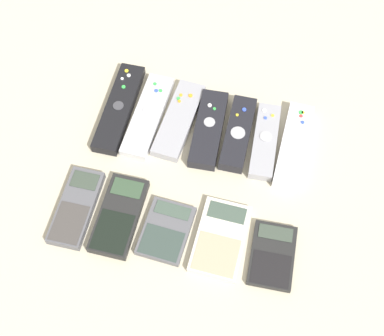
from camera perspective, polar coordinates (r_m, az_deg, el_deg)
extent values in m
plane|color=#B2A88E|center=(1.04, -0.40, -1.76)|extent=(3.00, 3.00, 0.00)
cube|color=black|center=(1.13, -7.76, 6.37)|extent=(0.06, 0.22, 0.02)
cylinder|color=#38383D|center=(1.12, -7.87, 6.61)|extent=(0.02, 0.02, 0.00)
cylinder|color=yellow|center=(1.17, -7.00, 10.26)|extent=(0.01, 0.01, 0.00)
cylinder|color=silver|center=(1.16, -7.46, 9.43)|extent=(0.01, 0.01, 0.00)
cylinder|color=silver|center=(1.16, -6.77, 9.78)|extent=(0.01, 0.01, 0.00)
cylinder|color=green|center=(1.15, -7.32, 8.59)|extent=(0.01, 0.01, 0.00)
cube|color=#B7B7BC|center=(1.11, -4.74, 5.58)|extent=(0.06, 0.20, 0.02)
cylinder|color=#99999E|center=(1.11, -4.64, 6.20)|extent=(0.03, 0.03, 0.00)
cylinder|color=green|center=(1.14, -3.37, 8.24)|extent=(0.01, 0.01, 0.00)
cylinder|color=green|center=(1.15, -3.97, 8.94)|extent=(0.01, 0.01, 0.00)
cylinder|color=silver|center=(1.14, -4.17, 8.02)|extent=(0.01, 0.01, 0.00)
cylinder|color=blue|center=(1.14, -3.84, 8.23)|extent=(0.01, 0.01, 0.00)
cube|color=gray|center=(1.10, -1.41, 5.17)|extent=(0.07, 0.19, 0.02)
cylinder|color=orange|center=(1.13, -1.19, 7.79)|extent=(0.01, 0.01, 0.00)
cylinder|color=orange|center=(1.12, -1.36, 7.14)|extent=(0.01, 0.01, 0.00)
cylinder|color=orange|center=(1.13, -0.16, 7.74)|extent=(0.01, 0.01, 0.00)
cylinder|color=green|center=(1.12, -1.45, 7.43)|extent=(0.01, 0.01, 0.00)
cube|color=black|center=(1.09, 1.78, 4.18)|extent=(0.07, 0.18, 0.02)
cylinder|color=#99999E|center=(1.08, 1.87, 4.92)|extent=(0.02, 0.02, 0.00)
cylinder|color=green|center=(1.10, 2.41, 6.33)|extent=(0.01, 0.01, 0.00)
cylinder|color=silver|center=(1.11, 1.92, 6.70)|extent=(0.01, 0.01, 0.00)
cube|color=black|center=(1.09, 4.94, 3.70)|extent=(0.05, 0.17, 0.03)
cylinder|color=#99999E|center=(1.07, 4.92, 3.77)|extent=(0.03, 0.03, 0.00)
cylinder|color=yellow|center=(1.09, 4.84, 5.66)|extent=(0.01, 0.01, 0.00)
cylinder|color=blue|center=(1.10, 5.59, 6.22)|extent=(0.01, 0.01, 0.00)
cube|color=gray|center=(1.08, 7.79, 2.86)|extent=(0.06, 0.17, 0.02)
cylinder|color=#99999E|center=(1.08, 7.89, 3.36)|extent=(0.03, 0.03, 0.00)
cylinder|color=blue|center=(1.10, 7.84, 5.31)|extent=(0.01, 0.01, 0.00)
cylinder|color=yellow|center=(1.11, 8.61, 5.56)|extent=(0.01, 0.01, 0.00)
cylinder|color=silver|center=(1.11, 7.71, 6.10)|extent=(0.01, 0.01, 0.00)
cube|color=silver|center=(1.09, 10.79, 2.35)|extent=(0.05, 0.19, 0.02)
cylinder|color=silver|center=(1.07, 10.88, 2.63)|extent=(0.03, 0.03, 0.00)
cylinder|color=yellow|center=(1.12, 11.76, 5.81)|extent=(0.01, 0.01, 0.00)
cylinder|color=blue|center=(1.10, 11.72, 4.80)|extent=(0.01, 0.01, 0.00)
cylinder|color=red|center=(1.11, 11.56, 5.45)|extent=(0.01, 0.01, 0.00)
cylinder|color=green|center=(1.12, 11.57, 5.84)|extent=(0.01, 0.01, 0.00)
cube|color=#4C4C51|center=(1.03, -12.22, -4.12)|extent=(0.07, 0.16, 0.02)
cube|color=#333D33|center=(1.04, -11.37, -1.30)|extent=(0.05, 0.04, 0.00)
cube|color=#3C3836|center=(1.01, -12.99, -5.71)|extent=(0.06, 0.08, 0.00)
cube|color=black|center=(1.01, -7.77, -5.05)|extent=(0.07, 0.16, 0.02)
cube|color=#2D422D|center=(1.02, -6.92, -2.14)|extent=(0.06, 0.04, 0.00)
cube|color=black|center=(0.99, -8.48, -6.72)|extent=(0.06, 0.08, 0.00)
cube|color=#4C4C51|center=(0.99, -2.77, -6.71)|extent=(0.09, 0.12, 0.01)
cube|color=#38473D|center=(1.00, -2.08, -4.53)|extent=(0.07, 0.03, 0.00)
cube|color=#2D3A35|center=(0.97, -3.28, -7.94)|extent=(0.08, 0.06, 0.00)
cube|color=beige|center=(0.98, 3.06, -7.53)|extent=(0.09, 0.15, 0.02)
cube|color=#38473D|center=(1.00, 3.76, -4.76)|extent=(0.07, 0.03, 0.00)
cube|color=tan|center=(0.96, 2.60, -9.18)|extent=(0.08, 0.07, 0.00)
cube|color=black|center=(0.98, 8.57, -9.21)|extent=(0.08, 0.13, 0.01)
cube|color=#333D33|center=(0.99, 8.92, -6.86)|extent=(0.06, 0.03, 0.00)
cube|color=black|center=(0.97, 8.41, -10.61)|extent=(0.07, 0.06, 0.00)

